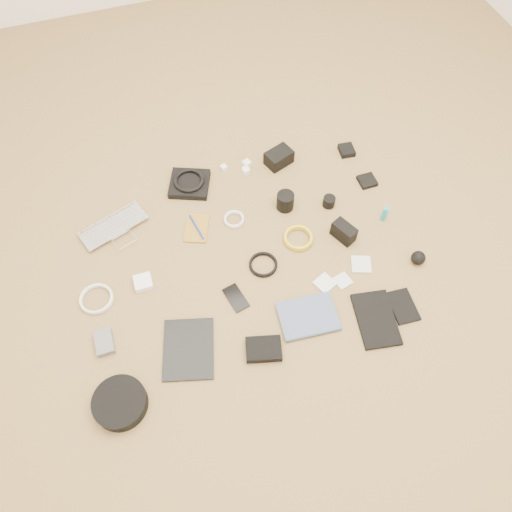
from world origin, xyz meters
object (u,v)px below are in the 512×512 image
object	(u,v)px
laptop	(119,233)
headphone_case	(120,403)
dslr_camera	(279,158)
tablet	(189,349)
paperback	(314,336)
phone	(236,298)

from	to	relation	value
laptop	headphone_case	bearing A→B (deg)	-119.13
dslr_camera	tablet	xyz separation A→B (m)	(-0.65, -0.78, -0.03)
tablet	headphone_case	xyz separation A→B (m)	(-0.28, -0.13, 0.02)
headphone_case	paperback	xyz separation A→B (m)	(0.75, 0.02, -0.02)
laptop	tablet	size ratio (longest dim) A/B	1.20
tablet	headphone_case	bearing A→B (deg)	-140.12
phone	headphone_case	world-z (taller)	headphone_case
laptop	dslr_camera	world-z (taller)	dslr_camera
tablet	dslr_camera	bearing A→B (deg)	65.81
laptop	tablet	world-z (taller)	laptop
paperback	dslr_camera	bearing A→B (deg)	-6.01
phone	headphone_case	distance (m)	0.58
paperback	tablet	bearing A→B (deg)	82.70
laptop	paperback	size ratio (longest dim) A/B	1.32
dslr_camera	headphone_case	world-z (taller)	dslr_camera
phone	headphone_case	bearing A→B (deg)	-164.36
phone	dslr_camera	bearing A→B (deg)	44.18
dslr_camera	headphone_case	xyz separation A→B (m)	(-0.93, -0.91, -0.01)
headphone_case	paperback	world-z (taller)	headphone_case
tablet	paperback	distance (m)	0.48
phone	paperback	size ratio (longest dim) A/B	0.53
dslr_camera	tablet	distance (m)	1.01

